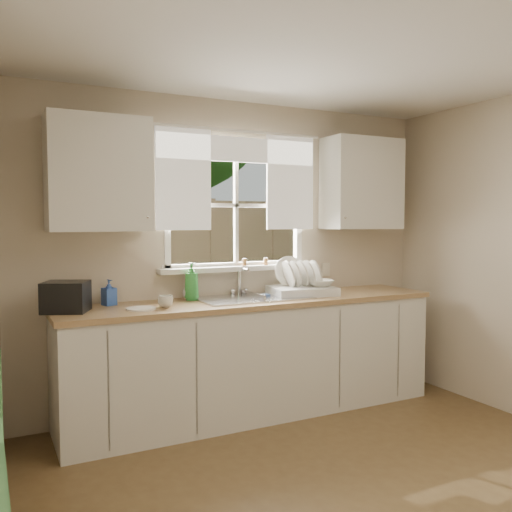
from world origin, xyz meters
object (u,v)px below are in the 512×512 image
cup (166,302)px  black_appliance (66,297)px  dish_rack (301,286)px  soap_bottle_a (192,281)px

cup → black_appliance: black_appliance is taller
dish_rack → soap_bottle_a: size_ratio=1.94×
cup → black_appliance: (-0.65, 0.12, 0.06)m
soap_bottle_a → black_appliance: size_ratio=1.04×
soap_bottle_a → cup: 0.39m
dish_rack → cup: (-1.20, -0.12, -0.03)m
dish_rack → cup: size_ratio=5.29×
dish_rack → black_appliance: (-1.86, -0.00, 0.03)m
soap_bottle_a → cup: (-0.29, -0.25, -0.10)m
cup → black_appliance: size_ratio=0.38×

